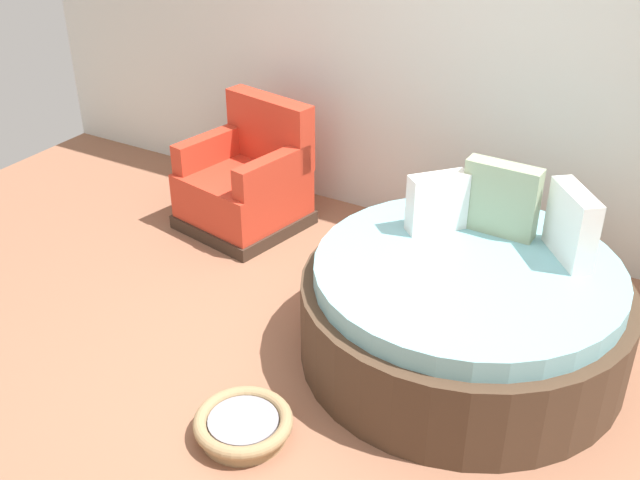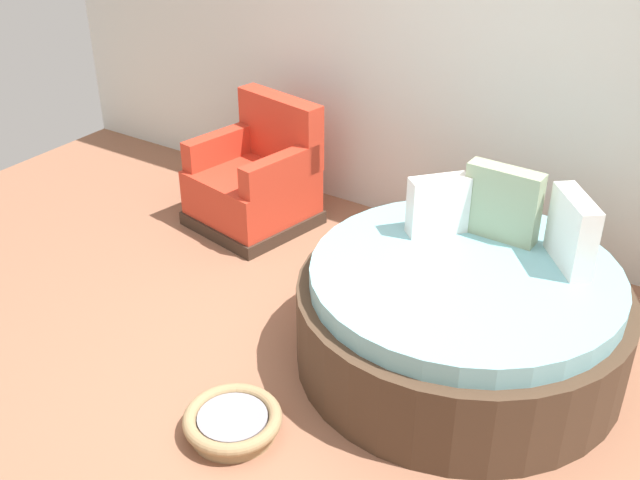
% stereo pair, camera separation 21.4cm
% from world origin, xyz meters
% --- Properties ---
extents(ground_plane, '(8.00, 8.00, 0.02)m').
position_xyz_m(ground_plane, '(0.00, 0.00, -0.01)').
color(ground_plane, '#936047').
extents(back_wall, '(8.00, 0.12, 2.86)m').
position_xyz_m(back_wall, '(0.00, 2.10, 1.43)').
color(back_wall, silver).
rests_on(back_wall, ground_plane).
extents(round_daybed, '(1.85, 1.85, 1.05)m').
position_xyz_m(round_daybed, '(0.45, 0.67, 0.32)').
color(round_daybed, '#473323').
rests_on(round_daybed, ground_plane).
extents(red_armchair, '(0.93, 0.93, 0.94)m').
position_xyz_m(red_armchair, '(-1.54, 1.36, 0.33)').
color(red_armchair, '#38281E').
rests_on(red_armchair, ground_plane).
extents(pet_basket, '(0.51, 0.51, 0.13)m').
position_xyz_m(pet_basket, '(-0.25, -0.53, 0.07)').
color(pet_basket, '#9E7F56').
rests_on(pet_basket, ground_plane).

